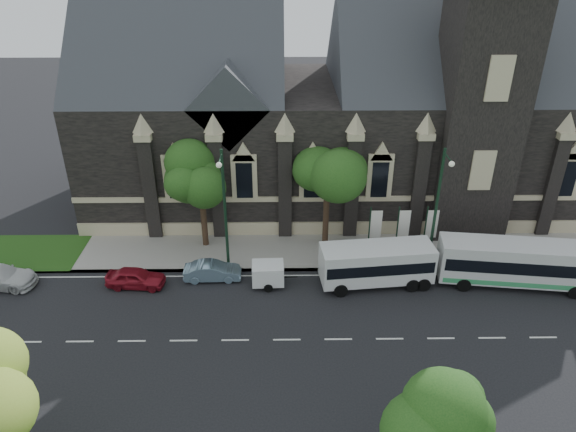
{
  "coord_description": "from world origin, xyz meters",
  "views": [
    {
      "loc": [
        -0.23,
        -23.28,
        20.74
      ],
      "look_at": [
        0.15,
        6.0,
        4.95
      ],
      "focal_mm": 32.57,
      "sensor_mm": 36.0,
      "label": 1
    }
  ],
  "objects_px": {
    "street_lamp_near": "(438,205)",
    "sedan": "(212,271)",
    "shuttle_bus": "(377,263)",
    "tree_walk_right": "(330,173)",
    "banner_flag_center": "(401,227)",
    "banner_flag_left": "(373,227)",
    "tree_walk_left": "(203,175)",
    "street_lamp_mid": "(224,206)",
    "car_far_red": "(136,278)",
    "tour_coach": "(523,263)",
    "box_trailer": "(268,273)",
    "banner_flag_right": "(429,227)",
    "tree_park_east": "(450,412)"
  },
  "relations": [
    {
      "from": "street_lamp_mid",
      "to": "car_far_red",
      "type": "height_order",
      "value": "street_lamp_mid"
    },
    {
      "from": "tree_walk_right",
      "to": "banner_flag_right",
      "type": "bearing_deg",
      "value": -13.6
    },
    {
      "from": "tree_walk_left",
      "to": "tour_coach",
      "type": "bearing_deg",
      "value": -14.32
    },
    {
      "from": "tree_walk_right",
      "to": "street_lamp_near",
      "type": "bearing_deg",
      "value": -28.06
    },
    {
      "from": "street_lamp_mid",
      "to": "sedan",
      "type": "xyz_separation_m",
      "value": [
        -0.98,
        -0.92,
        -4.48
      ]
    },
    {
      "from": "tree_park_east",
      "to": "street_lamp_mid",
      "type": "bearing_deg",
      "value": 121.79
    },
    {
      "from": "tree_park_east",
      "to": "tour_coach",
      "type": "distance_m",
      "value": 17.59
    },
    {
      "from": "street_lamp_near",
      "to": "street_lamp_mid",
      "type": "distance_m",
      "value": 14.0
    },
    {
      "from": "tour_coach",
      "to": "box_trailer",
      "type": "xyz_separation_m",
      "value": [
        -16.8,
        0.21,
        -0.8
      ]
    },
    {
      "from": "tree_park_east",
      "to": "sedan",
      "type": "relative_size",
      "value": 1.63
    },
    {
      "from": "street_lamp_near",
      "to": "tour_coach",
      "type": "distance_m",
      "value": 6.81
    },
    {
      "from": "tree_park_east",
      "to": "banner_flag_center",
      "type": "height_order",
      "value": "tree_park_east"
    },
    {
      "from": "street_lamp_near",
      "to": "sedan",
      "type": "xyz_separation_m",
      "value": [
        -14.98,
        -0.92,
        -4.48
      ]
    },
    {
      "from": "car_far_red",
      "to": "shuttle_bus",
      "type": "bearing_deg",
      "value": -85.13
    },
    {
      "from": "street_lamp_near",
      "to": "banner_flag_left",
      "type": "height_order",
      "value": "street_lamp_near"
    },
    {
      "from": "shuttle_bus",
      "to": "street_lamp_near",
      "type": "bearing_deg",
      "value": 15.58
    },
    {
      "from": "tree_walk_left",
      "to": "banner_flag_left",
      "type": "bearing_deg",
      "value": -8.02
    },
    {
      "from": "street_lamp_mid",
      "to": "tree_walk_right",
      "type": "bearing_deg",
      "value": 26.65
    },
    {
      "from": "tree_walk_right",
      "to": "banner_flag_left",
      "type": "bearing_deg",
      "value": -29.1
    },
    {
      "from": "street_lamp_mid",
      "to": "tour_coach",
      "type": "distance_m",
      "value": 19.98
    },
    {
      "from": "tree_park_east",
      "to": "street_lamp_mid",
      "type": "xyz_separation_m",
      "value": [
        -10.18,
        16.42,
        0.49
      ]
    },
    {
      "from": "tree_walk_right",
      "to": "tour_coach",
      "type": "relative_size",
      "value": 0.71
    },
    {
      "from": "shuttle_bus",
      "to": "sedan",
      "type": "bearing_deg",
      "value": 170.74
    },
    {
      "from": "tree_walk_right",
      "to": "banner_flag_center",
      "type": "xyz_separation_m",
      "value": [
        5.08,
        -1.71,
        -3.43
      ]
    },
    {
      "from": "street_lamp_mid",
      "to": "banner_flag_center",
      "type": "height_order",
      "value": "street_lamp_mid"
    },
    {
      "from": "car_far_red",
      "to": "banner_flag_right",
      "type": "bearing_deg",
      "value": -75.51
    },
    {
      "from": "tree_park_east",
      "to": "street_lamp_near",
      "type": "relative_size",
      "value": 0.7
    },
    {
      "from": "tree_park_east",
      "to": "box_trailer",
      "type": "height_order",
      "value": "tree_park_east"
    },
    {
      "from": "street_lamp_mid",
      "to": "banner_flag_left",
      "type": "relative_size",
      "value": 2.25
    },
    {
      "from": "shuttle_bus",
      "to": "sedan",
      "type": "height_order",
      "value": "shuttle_bus"
    },
    {
      "from": "street_lamp_near",
      "to": "banner_flag_center",
      "type": "xyz_separation_m",
      "value": [
        -1.71,
        1.91,
        -2.73
      ]
    },
    {
      "from": "banner_flag_center",
      "to": "banner_flag_left",
      "type": "bearing_deg",
      "value": 180.0
    },
    {
      "from": "street_lamp_near",
      "to": "box_trailer",
      "type": "bearing_deg",
      "value": -171.63
    },
    {
      "from": "tree_walk_left",
      "to": "street_lamp_near",
      "type": "height_order",
      "value": "street_lamp_near"
    },
    {
      "from": "tree_walk_left",
      "to": "banner_flag_left",
      "type": "height_order",
      "value": "tree_walk_left"
    },
    {
      "from": "street_lamp_near",
      "to": "banner_flag_left",
      "type": "distance_m",
      "value": 4.99
    },
    {
      "from": "tree_park_east",
      "to": "street_lamp_mid",
      "type": "distance_m",
      "value": 19.32
    },
    {
      "from": "car_far_red",
      "to": "banner_flag_center",
      "type": "bearing_deg",
      "value": -74.44
    },
    {
      "from": "banner_flag_left",
      "to": "box_trailer",
      "type": "relative_size",
      "value": 1.31
    },
    {
      "from": "tree_walk_left",
      "to": "street_lamp_mid",
      "type": "bearing_deg",
      "value": -63.53
    },
    {
      "from": "street_lamp_near",
      "to": "box_trailer",
      "type": "relative_size",
      "value": 2.95
    },
    {
      "from": "banner_flag_left",
      "to": "tour_coach",
      "type": "xyz_separation_m",
      "value": [
        9.32,
        -3.76,
        -0.66
      ]
    },
    {
      "from": "shuttle_bus",
      "to": "sedan",
      "type": "distance_m",
      "value": 11.07
    },
    {
      "from": "banner_flag_left",
      "to": "shuttle_bus",
      "type": "xyz_separation_m",
      "value": [
        -0.27,
        -3.47,
        -0.73
      ]
    },
    {
      "from": "tree_walk_left",
      "to": "banner_flag_right",
      "type": "relative_size",
      "value": 1.91
    },
    {
      "from": "tour_coach",
      "to": "box_trailer",
      "type": "relative_size",
      "value": 3.59
    },
    {
      "from": "banner_flag_right",
      "to": "tree_walk_left",
      "type": "bearing_deg",
      "value": 173.96
    },
    {
      "from": "banner_flag_left",
      "to": "sedan",
      "type": "relative_size",
      "value": 1.04
    },
    {
      "from": "banner_flag_right",
      "to": "tour_coach",
      "type": "height_order",
      "value": "banner_flag_right"
    },
    {
      "from": "tour_coach",
      "to": "tree_walk_left",
      "type": "bearing_deg",
      "value": 173.02
    }
  ]
}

